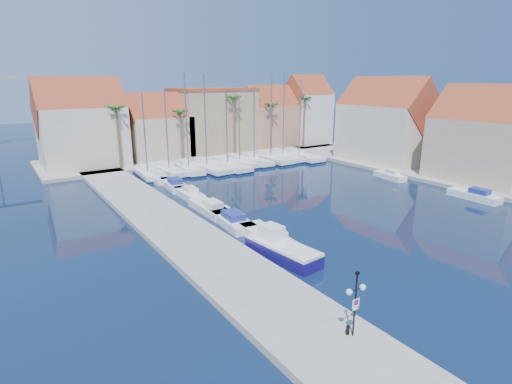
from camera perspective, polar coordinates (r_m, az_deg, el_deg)
ground at (r=31.72m, az=14.55°, el=-9.85°), size 260.00×260.00×0.00m
quay_west at (r=37.04m, az=-11.15°, el=-5.41°), size 6.00×77.00×0.50m
shore_north at (r=75.03m, az=-8.08°, el=5.47°), size 54.00×16.00×0.50m
shore_east at (r=64.87m, az=23.78°, el=2.67°), size 12.00×60.00×0.50m
lamp_post at (r=21.52m, az=14.07°, el=-13.97°), size 1.26×0.38×3.71m
bollard at (r=22.70m, az=12.96°, el=-18.69°), size 0.20×0.20×0.49m
fishing_boat at (r=31.48m, az=3.57°, el=-8.00°), size 2.89×6.82×2.32m
motorboat_west_0 at (r=34.27m, az=1.85°, el=-6.41°), size 2.73×7.04×1.40m
motorboat_west_1 at (r=38.53m, az=-3.61°, el=-3.88°), size 2.83×7.10×1.40m
motorboat_west_2 at (r=42.06m, az=-6.55°, el=-2.26°), size 2.13×6.43×1.40m
motorboat_west_3 at (r=47.69m, az=-9.56°, el=-0.20°), size 1.98×5.74×1.40m
motorboat_west_4 at (r=52.29m, az=-11.63°, el=1.11°), size 2.71×6.62×1.40m
motorboat_west_5 at (r=56.93m, az=-14.19°, el=2.14°), size 2.55×6.61×1.40m
motorboat_west_6 at (r=60.11m, az=-14.73°, el=2.81°), size 2.21×6.10×1.40m
motorboat_east_0 at (r=52.87m, az=28.78°, el=-0.39°), size 2.09×5.85×1.40m
motorboat_east_1 at (r=59.00m, az=18.62°, el=2.26°), size 2.18×5.03×1.40m
sailboat_0 at (r=59.01m, az=-15.33°, el=2.62°), size 2.88×8.56×11.76m
sailboat_1 at (r=60.57m, az=-12.51°, el=3.13°), size 2.80×9.43×12.15m
sailboat_2 at (r=60.99m, az=-9.77°, el=3.40°), size 3.13×9.28×14.41m
sailboat_3 at (r=62.25m, az=-7.36°, el=3.70°), size 3.94×12.11×14.42m
sailboat_4 at (r=63.06m, az=-4.42°, el=3.92°), size 3.42×11.39×12.00m
sailboat_5 at (r=65.30m, az=-2.64°, el=4.37°), size 3.31×9.90×11.14m
sailboat_6 at (r=66.38m, az=-0.55°, el=4.59°), size 2.69×9.67×12.50m
sailboat_7 at (r=68.27m, az=1.81°, el=4.91°), size 2.80×10.59×14.70m
sailboat_8 at (r=70.03m, az=3.55°, el=5.16°), size 3.08×10.58×14.72m
sailboat_9 at (r=71.11m, az=5.82°, el=5.25°), size 3.63×12.02×13.48m
building_0 at (r=67.05m, az=-23.63°, el=8.54°), size 12.30×9.00×13.50m
building_1 at (r=70.31m, az=-13.81°, el=8.66°), size 10.30×8.00×11.00m
building_2 at (r=75.55m, az=-6.18°, el=10.21°), size 14.20×10.20×11.50m
building_3 at (r=81.01m, az=1.82°, el=10.38°), size 10.30×8.00×12.00m
building_4 at (r=85.68m, az=7.23°, el=11.30°), size 8.30×8.00×14.00m
building_5 at (r=60.57m, az=29.92°, el=6.58°), size 9.00×12.30×12.50m
building_6 at (r=69.06m, az=18.06°, el=9.24°), size 9.00×14.30×13.50m
palm_0 at (r=62.82m, az=-19.38°, el=10.91°), size 2.60×2.60×10.15m
palm_1 at (r=66.13m, az=-10.79°, el=10.88°), size 2.60×2.60×9.15m
palm_2 at (r=70.53m, az=-3.20°, el=12.95°), size 2.60×2.60×11.15m
palm_3 at (r=75.00m, az=2.20°, el=12.05°), size 2.60×2.60×9.65m
palm_4 at (r=79.89m, az=6.98°, el=12.85°), size 2.60×2.60×10.65m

